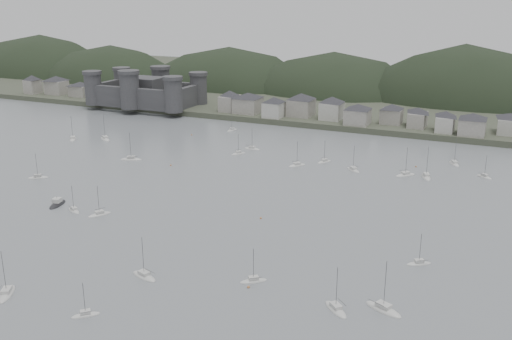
% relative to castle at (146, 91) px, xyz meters
% --- Properties ---
extents(ground, '(900.00, 900.00, 0.00)m').
position_rel_castle_xyz_m(ground, '(120.00, -179.80, -10.96)').
color(ground, slate).
rests_on(ground, ground).
extents(far_shore_land, '(900.00, 250.00, 3.00)m').
position_rel_castle_xyz_m(far_shore_land, '(120.00, 115.20, -9.46)').
color(far_shore_land, '#383D2D').
rests_on(far_shore_land, ground).
extents(forested_ridge, '(851.55, 103.94, 102.57)m').
position_rel_castle_xyz_m(forested_ridge, '(124.83, 89.60, -22.25)').
color(forested_ridge, black).
rests_on(forested_ridge, ground).
extents(castle, '(66.00, 43.00, 20.00)m').
position_rel_castle_xyz_m(castle, '(0.00, 0.00, 0.00)').
color(castle, '#38383B').
rests_on(castle, far_shore_land).
extents(waterfront_town, '(451.48, 28.46, 12.92)m').
position_rel_castle_xyz_m(waterfront_town, '(170.59, 3.54, -2.30)').
color(waterfront_town, gray).
rests_on(waterfront_town, far_shore_land).
extents(sailboat_lead, '(9.74, 6.56, 12.75)m').
position_rel_castle_xyz_m(sailboat_lead, '(180.63, -170.69, -10.79)').
color(sailboat_lead, silver).
rests_on(sailboat_lead, ground).
extents(moored_fleet, '(243.64, 178.17, 13.41)m').
position_rel_castle_xyz_m(moored_fleet, '(104.35, -112.31, -10.79)').
color(moored_fleet, silver).
rests_on(moored_fleet, ground).
extents(motor_launch_far, '(5.17, 9.33, 4.09)m').
position_rel_castle_xyz_m(motor_launch_far, '(68.74, -149.69, -10.68)').
color(motor_launch_far, black).
rests_on(motor_launch_far, ground).
extents(mooring_buoys, '(172.50, 133.08, 0.70)m').
position_rel_castle_xyz_m(mooring_buoys, '(121.26, -122.22, -10.81)').
color(mooring_buoys, '#BA723E').
rests_on(mooring_buoys, ground).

